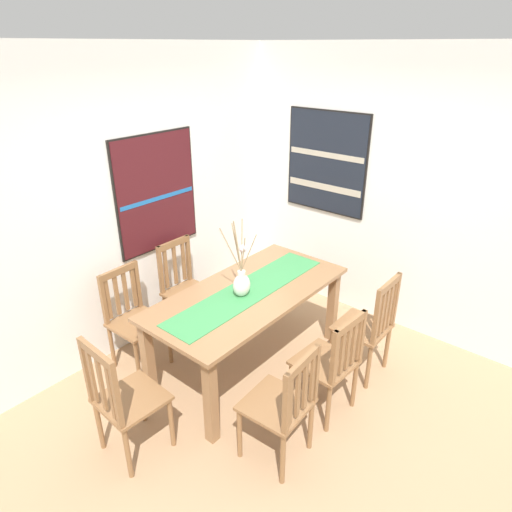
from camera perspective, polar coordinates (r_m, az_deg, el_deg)
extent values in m
cube|color=#A37F5B|center=(3.77, 4.31, -20.14)|extent=(6.40, 6.40, 0.03)
cube|color=silver|center=(4.21, -16.13, 6.11)|extent=(6.40, 0.12, 2.70)
cube|color=silver|center=(4.51, 19.02, 6.99)|extent=(0.12, 6.40, 2.70)
cube|color=#8E6642|center=(3.82, -0.94, -4.66)|extent=(1.82, 0.87, 0.03)
cube|color=#8E6642|center=(3.37, -5.78, -17.82)|extent=(0.08, 0.08, 0.74)
cube|color=#8E6642|center=(4.43, 9.71, -6.26)|extent=(0.08, 0.08, 0.74)
cube|color=#8E6642|center=(3.80, -13.55, -12.71)|extent=(0.08, 0.08, 0.74)
cube|color=#8E6642|center=(4.77, 2.38, -3.47)|extent=(0.08, 0.08, 0.74)
cube|color=#388447|center=(3.81, -0.95, -4.39)|extent=(1.68, 0.36, 0.01)
ellipsoid|color=silver|center=(3.69, -1.84, -3.73)|extent=(0.16, 0.13, 0.20)
cylinder|color=silver|center=(3.64, -1.86, -2.23)|extent=(0.07, 0.07, 0.04)
cylinder|color=#997F5B|center=(3.61, -1.81, 1.40)|extent=(0.12, 0.09, 0.40)
cylinder|color=#997F5B|center=(3.52, -2.36, 1.17)|extent=(0.07, 0.03, 0.45)
cylinder|color=#997F5B|center=(3.54, -3.23, 0.72)|extent=(0.14, 0.11, 0.39)
cylinder|color=#997F5B|center=(3.49, -0.95, 0.31)|extent=(0.02, 0.18, 0.37)
cylinder|color=#997F5B|center=(3.53, -1.64, 0.13)|extent=(0.04, 0.08, 0.33)
cylinder|color=#997F5B|center=(3.58, -2.47, 1.09)|extent=(0.02, 0.12, 0.39)
cylinder|color=#997F5B|center=(3.57, -2.26, 0.49)|extent=(0.02, 0.06, 0.33)
sphere|color=silver|center=(3.60, -1.69, 0.96)|extent=(0.06, 0.06, 0.06)
cube|color=brown|center=(4.47, -8.42, -4.68)|extent=(0.42, 0.42, 0.03)
cylinder|color=brown|center=(4.58, -5.04, -7.04)|extent=(0.04, 0.04, 0.43)
cylinder|color=brown|center=(4.38, -8.36, -8.95)|extent=(0.04, 0.04, 0.43)
cylinder|color=brown|center=(4.81, -8.13, -5.53)|extent=(0.04, 0.04, 0.43)
cylinder|color=brown|center=(4.62, -11.42, -7.25)|extent=(0.04, 0.04, 0.43)
cube|color=brown|center=(4.59, -8.59, -0.23)|extent=(0.04, 0.04, 0.50)
cube|color=brown|center=(4.38, -12.05, -1.80)|extent=(0.04, 0.04, 0.50)
cube|color=brown|center=(4.39, -10.50, 1.55)|extent=(0.38, 0.03, 0.06)
cube|color=brown|center=(4.55, -9.19, -0.67)|extent=(0.04, 0.02, 0.41)
cube|color=brown|center=(4.49, -10.26, -1.17)|extent=(0.04, 0.02, 0.41)
cube|color=brown|center=(4.42, -11.37, -1.67)|extent=(0.04, 0.02, 0.41)
cube|color=brown|center=(4.11, -14.76, -8.25)|extent=(0.43, 0.43, 0.03)
cylinder|color=brown|center=(4.21, -10.93, -10.74)|extent=(0.04, 0.04, 0.43)
cylinder|color=brown|center=(4.04, -14.81, -12.96)|extent=(0.04, 0.04, 0.43)
cylinder|color=brown|center=(4.45, -14.06, -8.92)|extent=(0.04, 0.04, 0.43)
cylinder|color=brown|center=(4.29, -17.84, -10.91)|extent=(0.04, 0.04, 0.43)
cube|color=brown|center=(4.21, -14.82, -3.49)|extent=(0.04, 0.04, 0.47)
cube|color=brown|center=(4.04, -18.82, -5.36)|extent=(0.04, 0.04, 0.47)
cube|color=brown|center=(4.03, -17.14, -1.88)|extent=(0.38, 0.04, 0.06)
cube|color=brown|center=(4.20, -15.26, -3.89)|extent=(0.04, 0.02, 0.38)
cube|color=brown|center=(4.15, -16.25, -4.35)|extent=(0.04, 0.02, 0.38)
cube|color=brown|center=(4.11, -17.26, -4.83)|extent=(0.04, 0.02, 0.38)
cube|color=brown|center=(4.07, -18.29, -5.31)|extent=(0.04, 0.02, 0.38)
cube|color=brown|center=(3.22, 2.57, -18.27)|extent=(0.44, 0.44, 0.03)
cylinder|color=brown|center=(3.36, -2.10, -21.56)|extent=(0.04, 0.04, 0.43)
cylinder|color=brown|center=(3.56, 1.69, -18.16)|extent=(0.04, 0.04, 0.43)
cylinder|color=brown|center=(3.22, 3.42, -24.33)|extent=(0.04, 0.04, 0.43)
cylinder|color=brown|center=(3.43, 6.96, -20.51)|extent=(0.04, 0.04, 0.43)
cube|color=brown|center=(2.87, 3.85, -18.31)|extent=(0.04, 0.04, 0.46)
cube|color=brown|center=(3.10, 7.59, -14.50)|extent=(0.04, 0.04, 0.46)
cube|color=brown|center=(2.85, 5.99, -13.34)|extent=(0.38, 0.05, 0.06)
cube|color=brown|center=(2.91, 4.33, -18.04)|extent=(0.04, 0.02, 0.37)
cube|color=brown|center=(2.96, 5.32, -17.04)|extent=(0.04, 0.02, 0.37)
cube|color=brown|center=(3.02, 6.27, -16.07)|extent=(0.04, 0.02, 0.37)
cube|color=brown|center=(3.08, 7.17, -15.14)|extent=(0.04, 0.02, 0.37)
cube|color=brown|center=(3.59, 8.69, -13.14)|extent=(0.45, 0.45, 0.03)
cylinder|color=brown|center=(3.71, 4.41, -16.10)|extent=(0.04, 0.04, 0.43)
cylinder|color=brown|center=(3.93, 7.84, -13.47)|extent=(0.04, 0.04, 0.43)
cylinder|color=brown|center=(3.56, 9.14, -18.59)|extent=(0.04, 0.04, 0.43)
cylinder|color=brown|center=(3.79, 12.39, -15.64)|extent=(0.04, 0.04, 0.43)
cube|color=brown|center=(3.25, 9.87, -12.69)|extent=(0.04, 0.04, 0.45)
cube|color=brown|center=(3.50, 13.25, -9.89)|extent=(0.04, 0.04, 0.45)
cube|color=brown|center=(3.26, 11.93, -8.46)|extent=(0.38, 0.06, 0.06)
cube|color=brown|center=(3.27, 10.13, -12.67)|extent=(0.04, 0.02, 0.36)
cube|color=brown|center=(3.33, 10.88, -12.05)|extent=(0.04, 0.02, 0.36)
cube|color=brown|center=(3.38, 11.61, -11.45)|extent=(0.04, 0.02, 0.36)
cube|color=brown|center=(3.43, 12.31, -10.86)|extent=(0.04, 0.02, 0.36)
cube|color=brown|center=(3.49, 12.98, -10.29)|extent=(0.04, 0.02, 0.36)
cube|color=brown|center=(3.36, -15.53, -17.09)|extent=(0.44, 0.44, 0.03)
cylinder|color=brown|center=(3.70, -14.28, -17.10)|extent=(0.04, 0.04, 0.43)
cylinder|color=brown|center=(3.47, -10.71, -20.06)|extent=(0.04, 0.04, 0.43)
cylinder|color=brown|center=(3.58, -19.29, -19.59)|extent=(0.04, 0.04, 0.43)
cylinder|color=brown|center=(3.35, -15.98, -22.93)|extent=(0.04, 0.04, 0.43)
cube|color=brown|center=(3.26, -20.73, -13.36)|extent=(0.04, 0.04, 0.51)
cube|color=brown|center=(3.00, -17.32, -16.60)|extent=(0.04, 0.04, 0.51)
cube|color=brown|center=(2.99, -19.73, -11.57)|extent=(0.05, 0.38, 0.06)
cube|color=brown|center=(3.22, -20.11, -14.13)|extent=(0.02, 0.04, 0.42)
cube|color=brown|center=(3.14, -19.06, -15.13)|extent=(0.02, 0.04, 0.42)
cube|color=brown|center=(3.06, -17.95, -16.18)|extent=(0.02, 0.04, 0.42)
cube|color=brown|center=(4.04, 13.30, -8.77)|extent=(0.42, 0.42, 0.03)
cylinder|color=brown|center=(4.10, 9.52, -11.73)|extent=(0.04, 0.04, 0.43)
cylinder|color=brown|center=(4.36, 11.98, -9.43)|extent=(0.04, 0.04, 0.43)
cylinder|color=brown|center=(3.98, 14.09, -13.54)|extent=(0.04, 0.04, 0.43)
cylinder|color=brown|center=(4.25, 16.30, -11.03)|extent=(0.04, 0.04, 0.43)
cube|color=brown|center=(3.69, 15.04, -7.59)|extent=(0.04, 0.04, 0.51)
cube|color=brown|center=(3.98, 17.30, -5.31)|extent=(0.04, 0.04, 0.51)
cube|color=brown|center=(3.73, 16.62, -3.48)|extent=(0.38, 0.03, 0.06)
cube|color=brown|center=(3.72, 15.20, -7.59)|extent=(0.04, 0.02, 0.42)
cube|color=brown|center=(3.78, 15.70, -7.08)|extent=(0.04, 0.02, 0.42)
cube|color=brown|center=(3.84, 16.19, -6.59)|extent=(0.04, 0.02, 0.42)
cube|color=brown|center=(3.90, 16.65, -6.12)|extent=(0.04, 0.02, 0.42)
cube|color=brown|center=(3.97, 17.11, -5.66)|extent=(0.04, 0.02, 0.42)
cube|color=black|center=(4.30, -12.59, 7.86)|extent=(0.90, 0.04, 1.09)
cube|color=#471419|center=(4.28, -12.40, 7.81)|extent=(0.87, 0.01, 1.06)
cube|color=#1E60A8|center=(4.29, -12.30, 7.17)|extent=(0.84, 0.00, 0.04)
cube|color=black|center=(4.77, 8.97, 11.68)|extent=(0.04, 0.92, 1.04)
cube|color=black|center=(4.75, 8.83, 11.64)|extent=(0.01, 0.89, 1.01)
cube|color=#B2A893|center=(4.73, 8.87, 12.59)|extent=(0.00, 0.86, 0.06)
cube|color=#B2A893|center=(4.82, 8.60, 8.68)|extent=(0.00, 0.86, 0.07)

